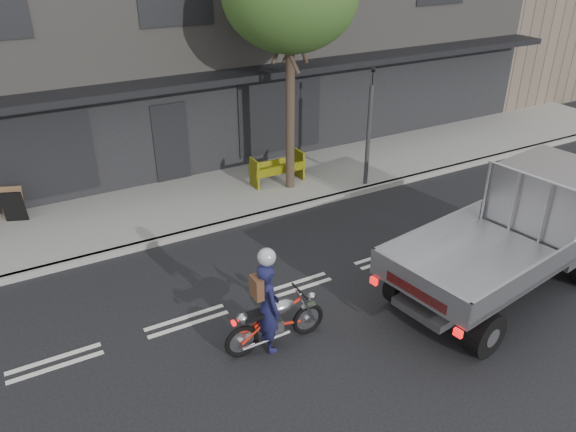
{
  "coord_description": "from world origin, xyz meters",
  "views": [
    {
      "loc": [
        -4.85,
        -8.47,
        6.76
      ],
      "look_at": [
        0.1,
        0.5,
        1.42
      ],
      "focal_mm": 35.0,
      "sensor_mm": 36.0,
      "label": 1
    }
  ],
  "objects_px": {
    "motorcycle": "(276,320)",
    "flatbed_ute": "(540,215)",
    "construction_barrier": "(281,171)",
    "sandwich_board": "(14,207)",
    "traffic_light_pole": "(369,133)",
    "rider": "(268,307)"
  },
  "relations": [
    {
      "from": "rider",
      "to": "construction_barrier",
      "type": "height_order",
      "value": "rider"
    },
    {
      "from": "flatbed_ute",
      "to": "construction_barrier",
      "type": "distance_m",
      "value": 6.97
    },
    {
      "from": "rider",
      "to": "sandwich_board",
      "type": "height_order",
      "value": "rider"
    },
    {
      "from": "traffic_light_pole",
      "to": "rider",
      "type": "xyz_separation_m",
      "value": [
        -5.55,
        -4.74,
        -0.78
      ]
    },
    {
      "from": "traffic_light_pole",
      "to": "sandwich_board",
      "type": "xyz_separation_m",
      "value": [
        -9.01,
        2.27,
        -1.08
      ]
    },
    {
      "from": "motorcycle",
      "to": "rider",
      "type": "height_order",
      "value": "rider"
    },
    {
      "from": "construction_barrier",
      "to": "sandwich_board",
      "type": "height_order",
      "value": "construction_barrier"
    },
    {
      "from": "flatbed_ute",
      "to": "sandwich_board",
      "type": "xyz_separation_m",
      "value": [
        -9.53,
        7.59,
        -0.83
      ]
    },
    {
      "from": "traffic_light_pole",
      "to": "flatbed_ute",
      "type": "bearing_deg",
      "value": -84.41
    },
    {
      "from": "construction_barrier",
      "to": "traffic_light_pole",
      "type": "bearing_deg",
      "value": -26.15
    },
    {
      "from": "rider",
      "to": "motorcycle",
      "type": "bearing_deg",
      "value": -89.21
    },
    {
      "from": "flatbed_ute",
      "to": "rider",
      "type": "bearing_deg",
      "value": 165.55
    },
    {
      "from": "traffic_light_pole",
      "to": "sandwich_board",
      "type": "height_order",
      "value": "traffic_light_pole"
    },
    {
      "from": "motorcycle",
      "to": "sandwich_board",
      "type": "height_order",
      "value": "motorcycle"
    },
    {
      "from": "rider",
      "to": "sandwich_board",
      "type": "relative_size",
      "value": 2.06
    },
    {
      "from": "rider",
      "to": "flatbed_ute",
      "type": "height_order",
      "value": "flatbed_ute"
    },
    {
      "from": "flatbed_ute",
      "to": "traffic_light_pole",
      "type": "bearing_deg",
      "value": 86.56
    },
    {
      "from": "rider",
      "to": "traffic_light_pole",
      "type": "bearing_deg",
      "value": -48.71
    },
    {
      "from": "motorcycle",
      "to": "flatbed_ute",
      "type": "relative_size",
      "value": 0.35
    },
    {
      "from": "rider",
      "to": "construction_barrier",
      "type": "relative_size",
      "value": 1.12
    },
    {
      "from": "construction_barrier",
      "to": "sandwich_board",
      "type": "distance_m",
      "value": 6.95
    },
    {
      "from": "construction_barrier",
      "to": "sandwich_board",
      "type": "relative_size",
      "value": 1.84
    }
  ]
}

